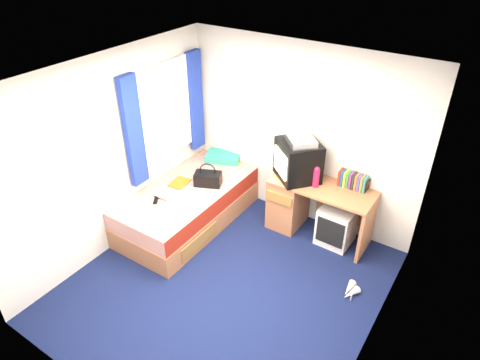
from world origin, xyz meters
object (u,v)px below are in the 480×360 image
Objects in this scene: desk at (301,202)px; aerosol_can at (321,175)px; magazine at (180,183)px; pink_water_bottle at (316,178)px; colour_swatch_fan at (157,212)px; pillow at (223,157)px; water_bottle at (162,196)px; vcr at (300,139)px; white_heels at (350,291)px; storage_cube at (337,225)px; towel at (188,205)px; bed at (188,205)px; handbag at (208,178)px; remote_control at (156,200)px; picture_frame at (367,186)px; crt_tv at (298,160)px.

aerosol_can is at bearing 23.62° from desk.
desk is at bearing 25.05° from magazine.
colour_swatch_fan is (-1.47, -1.29, -0.33)m from pink_water_bottle.
magazine is at bearing -98.35° from pillow.
aerosol_can is 2.03m from water_bottle.
desk is 4.64× the size of magazine.
vcr is 1.85m from white_heels.
storage_cube is 1.91× the size of towel.
bed is at bearing 70.28° from water_bottle.
water_bottle reaches higher than white_heels.
pillow is 1.21× the size of handbag.
pink_water_bottle is 1.53× the size of remote_control.
picture_frame is (2.11, 0.05, 0.23)m from pillow.
storage_cube is 2.71× the size of aerosol_can.
pink_water_bottle reaches higher than picture_frame.
desk is at bearing 46.65° from colour_swatch_fan.
vcr is at bearing 26.55° from magazine.
aerosol_can is (-0.56, -0.11, 0.03)m from picture_frame.
desk is 6.50× the size of water_bottle.
pink_water_bottle is at bearing -7.80° from pillow.
desk is at bearing 39.63° from crt_tv.
desk is 1.87m from remote_control.
bed reaches higher than storage_cube.
magazine is (-1.67, -0.63, -0.33)m from pink_water_bottle.
crt_tv reaches higher than white_heels.
picture_frame is 0.64× the size of colour_swatch_fan.
storage_cube is 0.76× the size of crt_tv.
aerosol_can reaches higher than desk.
water_bottle is (-1.34, -1.09, -0.72)m from vcr.
magazine is 0.69m from colour_swatch_fan.
colour_swatch_fan is (-1.47, -1.43, -0.30)m from aerosol_can.
aerosol_can is at bearing 56.52° from crt_tv.
vcr is 2.25× the size of aerosol_can.
desk is 0.60m from crt_tv.
desk is 5.91× the size of colour_swatch_fan.
aerosol_can is (1.55, -0.06, 0.25)m from pillow.
crt_tv reaches higher than handbag.
desk is at bearing -6.37° from pillow.
desk is at bearing 142.91° from white_heels.
vcr reaches higher than handbag.
vcr is 2.70× the size of remote_control.
water_bottle reaches higher than storage_cube.
bed is 0.48m from water_bottle.
desk is 1.86m from colour_swatch_fan.
colour_swatch_fan is at bearing -166.09° from white_heels.
pillow is at bearing -146.96° from crt_tv.
white_heels is (2.46, 0.31, -0.54)m from water_bottle.
picture_frame is at bearing 24.41° from bed.
pillow is at bearing 172.20° from pink_water_bottle.
bed is 9.09× the size of colour_swatch_fan.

